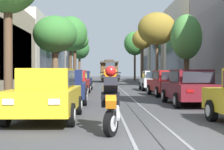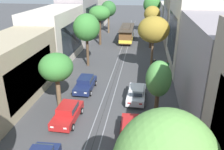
{
  "view_description": "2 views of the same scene",
  "coord_description": "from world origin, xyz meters",
  "px_view_note": "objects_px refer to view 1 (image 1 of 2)",
  "views": [
    {
      "loc": [
        -1.2,
        -7.18,
        1.47
      ],
      "look_at": [
        -0.0,
        28.89,
        1.17
      ],
      "focal_mm": 54.62,
      "sensor_mm": 36.0,
      "label": 1
    },
    {
      "loc": [
        3.51,
        -1.67,
        11.96
      ],
      "look_at": [
        0.0,
        23.18,
        1.47
      ],
      "focal_mm": 37.29,
      "sensor_mm": 36.0,
      "label": 2
    }
  ],
  "objects_px": {
    "parked_car_red_mid_left": "(75,82)",
    "parked_car_yellow_near_left": "(47,94)",
    "parked_car_white_fourth_right": "(153,80)",
    "street_tree_kerb_right_fourth": "(142,40)",
    "street_tree_kerb_right_second": "(186,38)",
    "cable_car_trolley": "(109,71)",
    "pedestrian_on_left_pavement": "(159,77)",
    "pedestrian_on_right_pavement": "(176,77)",
    "parked_car_navy_second_left": "(66,86)",
    "street_tree_kerb_right_far": "(135,44)",
    "street_tree_kerb_right_mid": "(157,29)",
    "parked_car_maroon_second_right": "(190,87)",
    "street_tree_kerb_left_mid": "(70,34)",
    "parked_car_red_mid_right": "(167,83)",
    "street_tree_kerb_left_second": "(55,35)",
    "motorcycle_with_rider": "(111,96)",
    "parked_car_navy_fourth_left": "(81,80)",
    "street_tree_kerb_left_far": "(79,49)",
    "street_tree_kerb_left_fourth": "(75,41)"
  },
  "relations": [
    {
      "from": "cable_car_trolley",
      "to": "street_tree_kerb_right_mid",
      "type": "bearing_deg",
      "value": -74.36
    },
    {
      "from": "street_tree_kerb_left_far",
      "to": "street_tree_kerb_right_second",
      "type": "height_order",
      "value": "street_tree_kerb_left_far"
    },
    {
      "from": "street_tree_kerb_right_far",
      "to": "cable_car_trolley",
      "type": "xyz_separation_m",
      "value": [
        -4.79,
        -8.13,
        -4.83
      ]
    },
    {
      "from": "street_tree_kerb_right_fourth",
      "to": "pedestrian_on_left_pavement",
      "type": "bearing_deg",
      "value": -87.72
    },
    {
      "from": "pedestrian_on_left_pavement",
      "to": "parked_car_maroon_second_right",
      "type": "bearing_deg",
      "value": -96.14
    },
    {
      "from": "street_tree_kerb_left_mid",
      "to": "pedestrian_on_right_pavement",
      "type": "xyz_separation_m",
      "value": [
        11.3,
        -1.13,
        -4.66
      ]
    },
    {
      "from": "parked_car_navy_second_left",
      "to": "street_tree_kerb_right_fourth",
      "type": "height_order",
      "value": "street_tree_kerb_right_fourth"
    },
    {
      "from": "street_tree_kerb_left_far",
      "to": "street_tree_kerb_right_fourth",
      "type": "height_order",
      "value": "street_tree_kerb_right_fourth"
    },
    {
      "from": "parked_car_yellow_near_left",
      "to": "parked_car_navy_second_left",
      "type": "height_order",
      "value": "same"
    },
    {
      "from": "parked_car_navy_fourth_left",
      "to": "street_tree_kerb_left_mid",
      "type": "relative_size",
      "value": 0.58
    },
    {
      "from": "parked_car_white_fourth_right",
      "to": "street_tree_kerb_left_far",
      "type": "relative_size",
      "value": 0.61
    },
    {
      "from": "street_tree_kerb_right_second",
      "to": "street_tree_kerb_right_far",
      "type": "xyz_separation_m",
      "value": [
        -0.12,
        35.52,
        2.57
      ]
    },
    {
      "from": "parked_car_navy_second_left",
      "to": "street_tree_kerb_right_far",
      "type": "distance_m",
      "value": 44.43
    },
    {
      "from": "pedestrian_on_right_pavement",
      "to": "street_tree_kerb_right_second",
      "type": "bearing_deg",
      "value": -99.12
    },
    {
      "from": "street_tree_kerb_left_far",
      "to": "parked_car_red_mid_right",
      "type": "bearing_deg",
      "value": -78.52
    },
    {
      "from": "street_tree_kerb_left_mid",
      "to": "pedestrian_on_right_pavement",
      "type": "height_order",
      "value": "street_tree_kerb_left_mid"
    },
    {
      "from": "parked_car_red_mid_right",
      "to": "parked_car_red_mid_left",
      "type": "bearing_deg",
      "value": 163.2
    },
    {
      "from": "street_tree_kerb_right_fourth",
      "to": "pedestrian_on_right_pavement",
      "type": "xyz_separation_m",
      "value": [
        2.15,
        -11.98,
        -5.08
      ]
    },
    {
      "from": "parked_car_maroon_second_right",
      "to": "parked_car_red_mid_right",
      "type": "relative_size",
      "value": 0.99
    },
    {
      "from": "parked_car_navy_second_left",
      "to": "street_tree_kerb_left_second",
      "type": "height_order",
      "value": "street_tree_kerb_left_second"
    },
    {
      "from": "parked_car_white_fourth_right",
      "to": "street_tree_kerb_right_mid",
      "type": "bearing_deg",
      "value": 78.08
    },
    {
      "from": "street_tree_kerb_right_mid",
      "to": "street_tree_kerb_right_far",
      "type": "distance_m",
      "value": 24.63
    },
    {
      "from": "parked_car_white_fourth_right",
      "to": "street_tree_kerb_left_second",
      "type": "relative_size",
      "value": 0.79
    },
    {
      "from": "parked_car_white_fourth_right",
      "to": "cable_car_trolley",
      "type": "xyz_separation_m",
      "value": [
        -3.01,
        24.12,
        0.86
      ]
    },
    {
      "from": "parked_car_navy_fourth_left",
      "to": "street_tree_kerb_right_second",
      "type": "relative_size",
      "value": 0.78
    },
    {
      "from": "parked_car_navy_fourth_left",
      "to": "cable_car_trolley",
      "type": "xyz_separation_m",
      "value": [
        2.88,
        22.53,
        0.86
      ]
    },
    {
      "from": "parked_car_red_mid_right",
      "to": "street_tree_kerb_left_far",
      "type": "height_order",
      "value": "street_tree_kerb_left_far"
    },
    {
      "from": "cable_car_trolley",
      "to": "street_tree_kerb_right_fourth",
      "type": "bearing_deg",
      "value": -38.5
    },
    {
      "from": "parked_car_white_fourth_right",
      "to": "street_tree_kerb_right_fourth",
      "type": "distance_m",
      "value": 21.14
    },
    {
      "from": "street_tree_kerb_left_second",
      "to": "pedestrian_on_left_pavement",
      "type": "bearing_deg",
      "value": 50.47
    },
    {
      "from": "parked_car_navy_fourth_left",
      "to": "street_tree_kerb_right_fourth",
      "type": "xyz_separation_m",
      "value": [
        7.53,
        18.83,
        5.21
      ]
    },
    {
      "from": "street_tree_kerb_right_fourth",
      "to": "parked_car_white_fourth_right",
      "type": "bearing_deg",
      "value": -94.6
    },
    {
      "from": "parked_car_red_mid_left",
      "to": "motorcycle_with_rider",
      "type": "bearing_deg",
      "value": -82.2
    },
    {
      "from": "parked_car_red_mid_right",
      "to": "street_tree_kerb_right_fourth",
      "type": "bearing_deg",
      "value": 86.31
    },
    {
      "from": "street_tree_kerb_right_second",
      "to": "pedestrian_on_left_pavement",
      "type": "distance_m",
      "value": 12.85
    },
    {
      "from": "street_tree_kerb_right_second",
      "to": "street_tree_kerb_right_fourth",
      "type": "height_order",
      "value": "street_tree_kerb_right_fourth"
    },
    {
      "from": "motorcycle_with_rider",
      "to": "street_tree_kerb_right_mid",
      "type": "bearing_deg",
      "value": 78.23
    },
    {
      "from": "pedestrian_on_left_pavement",
      "to": "pedestrian_on_right_pavement",
      "type": "distance_m",
      "value": 1.87
    },
    {
      "from": "street_tree_kerb_right_fourth",
      "to": "street_tree_kerb_right_far",
      "type": "relative_size",
      "value": 0.87
    },
    {
      "from": "parked_car_red_mid_left",
      "to": "parked_car_yellow_near_left",
      "type": "bearing_deg",
      "value": -89.64
    },
    {
      "from": "parked_car_navy_second_left",
      "to": "parked_car_maroon_second_right",
      "type": "relative_size",
      "value": 1.01
    },
    {
      "from": "parked_car_maroon_second_right",
      "to": "street_tree_kerb_left_second",
      "type": "bearing_deg",
      "value": 126.28
    },
    {
      "from": "parked_car_yellow_near_left",
      "to": "parked_car_navy_second_left",
      "type": "xyz_separation_m",
      "value": [
        0.03,
        5.74,
        0.0
      ]
    },
    {
      "from": "parked_car_white_fourth_right",
      "to": "street_tree_kerb_right_far",
      "type": "relative_size",
      "value": 0.51
    },
    {
      "from": "parked_car_red_mid_left",
      "to": "pedestrian_on_right_pavement",
      "type": "distance_m",
      "value": 16.38
    },
    {
      "from": "parked_car_navy_second_left",
      "to": "street_tree_kerb_left_mid",
      "type": "height_order",
      "value": "street_tree_kerb_left_mid"
    },
    {
      "from": "street_tree_kerb_right_fourth",
      "to": "street_tree_kerb_right_second",
      "type": "bearing_deg",
      "value": -89.36
    },
    {
      "from": "street_tree_kerb_left_fourth",
      "to": "street_tree_kerb_left_far",
      "type": "relative_size",
      "value": 1.01
    },
    {
      "from": "parked_car_white_fourth_right",
      "to": "parked_car_red_mid_left",
      "type": "bearing_deg",
      "value": -141.47
    },
    {
      "from": "street_tree_kerb_right_second",
      "to": "cable_car_trolley",
      "type": "height_order",
      "value": "street_tree_kerb_right_second"
    }
  ]
}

